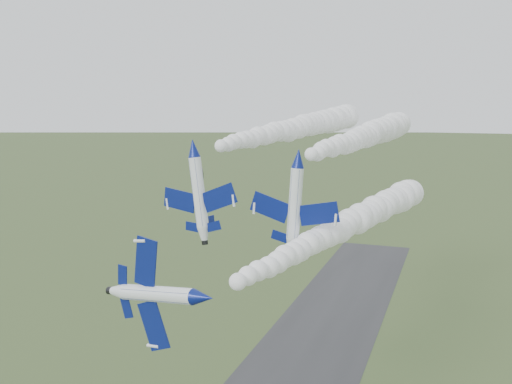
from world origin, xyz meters
TOP-DOWN VIEW (x-y plane):
  - jet_lead at (6.10, -2.33)m, footprint 5.84×13.49m
  - smoke_trail_jet_lead at (13.42, 28.97)m, footprint 16.72×56.63m
  - jet_pair_left at (-5.14, 19.03)m, footprint 11.74×13.92m
  - smoke_trail_jet_pair_left at (0.53, 48.02)m, footprint 15.18×51.64m
  - jet_pair_right at (8.83, 19.67)m, footprint 11.39×13.71m
  - smoke_trail_jet_pair_right at (11.20, 57.32)m, footprint 7.53×68.93m

SIDE VIEW (x-z plane):
  - jet_lead at x=6.10m, z-range 28.94..40.07m
  - smoke_trail_jet_lead at x=13.42m, z-range 33.21..37.92m
  - jet_pair_right at x=8.83m, z-range 43.71..47.12m
  - smoke_trail_jet_pair_right at x=11.20m, z-range 43.42..49.01m
  - jet_pair_left at x=-5.14m, z-range 44.54..48.13m
  - smoke_trail_jet_pair_left at x=0.53m, z-range 45.21..50.22m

